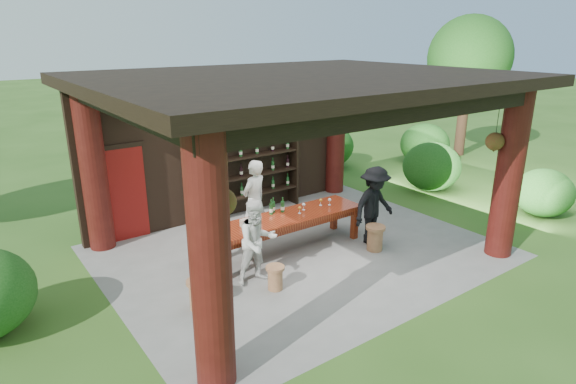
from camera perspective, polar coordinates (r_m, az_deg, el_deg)
ground at (r=9.79m, az=1.38°, el=-7.00°), size 90.00×90.00×0.00m
pavilion at (r=9.41m, az=-0.16°, el=5.70°), size 7.50×6.00×3.60m
wine_shelf at (r=11.48m, az=-4.62°, el=3.04°), size 2.65×0.40×2.34m
tasting_table at (r=9.54m, az=-0.23°, el=-3.55°), size 3.35×0.87×0.75m
stool_near_left at (r=8.34m, az=-1.52°, el=-10.05°), size 0.33×0.33×0.43m
stool_near_right at (r=9.88m, az=10.28°, el=-5.31°), size 0.40×0.40×0.52m
stool_far_left at (r=7.92m, az=-10.54°, el=-11.73°), size 0.38×0.38×0.50m
host at (r=10.00m, az=-4.02°, el=-1.08°), size 0.73×0.59×1.75m
guest_woman at (r=8.36m, az=-3.65°, el=-5.92°), size 0.80×0.65×1.53m
guest_man at (r=10.00m, az=10.18°, el=-1.62°), size 1.11×0.69×1.65m
table_bottles at (r=9.64m, az=-1.47°, el=-1.60°), size 0.34×0.18×0.31m
table_glasses at (r=9.91m, az=3.05°, el=-1.54°), size 0.88×0.18×0.15m
napkin_basket at (r=9.03m, az=-4.76°, el=-3.63°), size 0.26×0.18×0.14m
shrubs at (r=12.11m, az=5.59°, el=0.74°), size 15.41×8.76×1.36m
trees at (r=12.83m, az=11.71°, el=14.31°), size 20.99×11.85×4.80m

